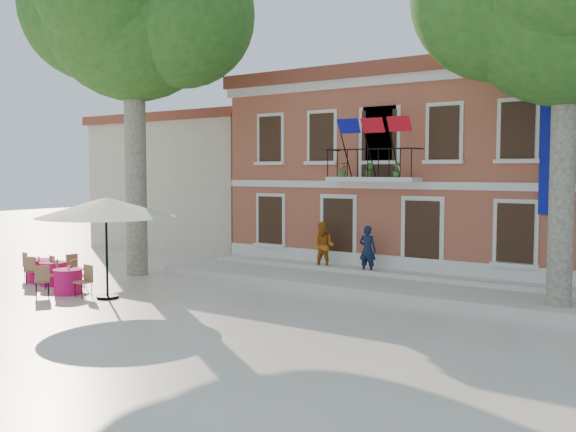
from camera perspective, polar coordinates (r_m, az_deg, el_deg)
The scene contains 11 objects.
ground at distance 18.66m, azimuth -6.01°, elevation -7.68°, with size 90.00×90.00×0.00m, color beige.
main_building at distance 25.81m, azimuth 12.09°, elevation 3.94°, with size 13.50×9.59×7.50m.
neighbor_west at distance 32.81m, azimuth -6.11°, elevation 3.01°, with size 9.40×9.40×6.40m.
terrace at distance 21.08m, azimuth 6.06°, elevation -5.91°, with size 14.00×3.40×0.30m, color silver.
plane_tree_west at distance 24.54m, azimuth -13.61°, elevation 17.24°, with size 6.51×6.51×12.78m.
patio_umbrella at distance 19.61m, azimuth -15.89°, elevation 0.73°, with size 4.04×4.04×3.01m.
pedestrian_navy at distance 21.75m, azimuth 7.08°, elevation -3.01°, with size 0.60×0.40×1.65m, color #101C38.
pedestrian_orange at distance 22.56m, azimuth 3.16°, elevation -2.69°, with size 0.82×0.64×1.69m, color #C56717.
cafe_table_0 at distance 23.53m, azimuth -21.29°, elevation -4.46°, with size 1.96×0.90×0.95m.
cafe_table_1 at distance 20.89m, azimuth -18.95°, elevation -5.42°, with size 1.65×1.87×0.95m.
cafe_table_3 at distance 22.68m, azimuth -20.13°, elevation -4.72°, with size 1.84×1.77×0.95m.
Camera 1 is at (11.93, -13.84, 3.77)m, focal length 40.00 mm.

